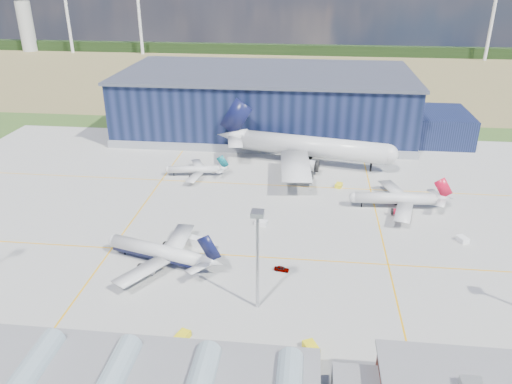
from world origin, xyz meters
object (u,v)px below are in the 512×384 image
at_px(airliner_widebody, 314,136).
at_px(gse_tug_b, 182,337).
at_px(gse_van_a, 195,242).
at_px(gse_van_c, 445,372).
at_px(gse_cart_b, 261,223).
at_px(airliner_red, 396,193).
at_px(airliner_regional, 194,166).
at_px(light_mast_center, 257,245).
at_px(hangar, 272,105).
at_px(gse_tug_a, 311,348).
at_px(gse_cart_a, 462,239).
at_px(gse_tug_c, 339,185).
at_px(airliner_navy, 157,244).
at_px(car_a, 282,269).

distance_m(airliner_widebody, gse_tug_b, 100.27).
relative_size(gse_van_a, gse_van_c, 1.13).
xyz_separation_m(gse_van_a, gse_cart_b, (15.91, 13.04, -0.45)).
bearing_deg(gse_van_a, gse_cart_b, -28.36).
xyz_separation_m(airliner_red, airliner_regional, (-65.37, 18.00, -1.33)).
bearing_deg(light_mast_center, gse_cart_b, 94.60).
bearing_deg(hangar, gse_tug_a, -82.21).
height_order(airliner_regional, gse_cart_a, airliner_regional).
height_order(airliner_red, gse_tug_c, airliner_red).
relative_size(gse_van_a, gse_tug_c, 1.72).
bearing_deg(light_mast_center, gse_tug_b, -138.86).
height_order(hangar, airliner_regional, hangar).
xyz_separation_m(gse_cart_a, gse_van_c, (-15.66, -49.63, 0.43)).
bearing_deg(airliner_red, gse_van_a, 24.96).
height_order(gse_tug_a, gse_van_c, gse_van_c).
height_order(gse_cart_a, gse_tug_c, gse_cart_a).
distance_m(airliner_navy, gse_van_a, 12.35).
height_order(light_mast_center, gse_tug_c, light_mast_center).
height_order(airliner_red, airliner_regional, airliner_red).
bearing_deg(airliner_red, gse_tug_a, 67.08).
relative_size(gse_tug_c, gse_cart_b, 0.95).
xyz_separation_m(gse_cart_b, gse_van_c, (38.20, -52.89, 0.42)).
distance_m(airliner_navy, gse_cart_a, 79.29).
bearing_deg(gse_tug_a, gse_cart_b, 79.80).
height_order(hangar, gse_tug_b, hangar).
xyz_separation_m(light_mast_center, airliner_red, (35.67, 52.00, -10.40)).
bearing_deg(airliner_regional, gse_cart_b, 121.77).
bearing_deg(gse_cart_a, car_a, 177.83).
bearing_deg(gse_tug_c, gse_tug_b, -94.63).
distance_m(airliner_widebody, gse_cart_a, 65.94).
bearing_deg(airliner_regional, light_mast_center, 105.85).
bearing_deg(gse_van_c, airliner_navy, 44.51).
bearing_deg(airliner_regional, gse_tug_a, 109.52).
bearing_deg(gse_cart_b, airliner_widebody, -2.50).
distance_m(gse_cart_a, gse_cart_b, 53.96).
bearing_deg(gse_cart_b, airliner_navy, 147.65).
distance_m(light_mast_center, gse_van_c, 41.26).
xyz_separation_m(light_mast_center, gse_van_a, (-18.88, 23.86, -14.28)).
xyz_separation_m(airliner_widebody, gse_van_a, (-29.73, -61.14, -9.79)).
xyz_separation_m(light_mast_center, gse_tug_a, (11.56, -12.17, -14.69)).
distance_m(gse_tug_c, gse_cart_b, 36.75).
xyz_separation_m(gse_van_a, car_a, (23.13, -9.46, -0.54)).
bearing_deg(gse_van_c, airliner_red, -19.29).
bearing_deg(hangar, gse_van_a, -96.61).
height_order(airliner_widebody, gse_van_c, airliner_widebody).
xyz_separation_m(hangar, gse_cart_a, (58.08, -91.18, -10.92)).
distance_m(gse_tug_a, gse_tug_c, 78.40).
xyz_separation_m(gse_van_a, gse_tug_c, (38.59, 41.95, -0.48)).
relative_size(hangar, light_mast_center, 6.30).
distance_m(airliner_navy, gse_tug_a, 46.31).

